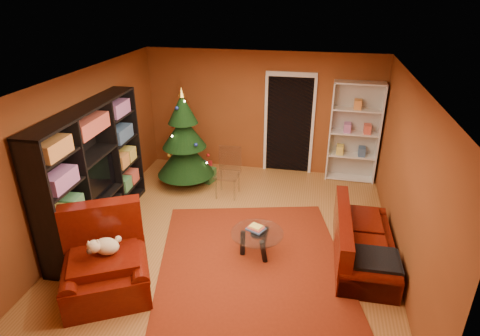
% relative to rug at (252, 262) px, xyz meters
% --- Properties ---
extents(floor, '(5.00, 5.50, 0.05)m').
position_rel_rug_xyz_m(floor, '(-0.39, 0.66, -0.03)').
color(floor, '#98612C').
rests_on(floor, ground).
extents(ceiling, '(5.00, 5.50, 0.05)m').
position_rel_rug_xyz_m(ceiling, '(-0.39, 0.66, 2.62)').
color(ceiling, silver).
rests_on(ceiling, wall_back).
extents(wall_back, '(5.00, 0.05, 2.60)m').
position_rel_rug_xyz_m(wall_back, '(-0.39, 3.43, 1.29)').
color(wall_back, brown).
rests_on(wall_back, ground).
extents(wall_left, '(0.05, 5.50, 2.60)m').
position_rel_rug_xyz_m(wall_left, '(-2.92, 0.66, 1.29)').
color(wall_left, brown).
rests_on(wall_left, ground).
extents(wall_right, '(0.05, 5.50, 2.60)m').
position_rel_rug_xyz_m(wall_right, '(2.13, 0.66, 1.29)').
color(wall_right, brown).
rests_on(wall_right, ground).
extents(doorway, '(1.06, 0.60, 2.16)m').
position_rel_rug_xyz_m(doorway, '(0.21, 3.39, 1.04)').
color(doorway, black).
rests_on(doorway, floor).
extents(rug, '(3.38, 3.72, 0.02)m').
position_rel_rug_xyz_m(rug, '(0.00, 0.00, 0.00)').
color(rug, maroon).
rests_on(rug, floor).
extents(media_unit, '(0.50, 2.78, 2.13)m').
position_rel_rug_xyz_m(media_unit, '(-2.67, 0.43, 1.05)').
color(media_unit, black).
rests_on(media_unit, floor).
extents(christmas_tree, '(1.49, 1.49, 2.06)m').
position_rel_rug_xyz_m(christmas_tree, '(-1.77, 2.29, 0.99)').
color(christmas_tree, black).
rests_on(christmas_tree, floor).
extents(gift_box_teal, '(0.35, 0.35, 0.27)m').
position_rel_rug_xyz_m(gift_box_teal, '(-1.71, 2.88, 0.13)').
color(gift_box_teal, teal).
rests_on(gift_box_teal, floor).
extents(gift_box_green, '(0.36, 0.36, 0.29)m').
position_rel_rug_xyz_m(gift_box_green, '(-1.39, 2.51, 0.14)').
color(gift_box_green, '#27602A').
rests_on(gift_box_green, floor).
extents(gift_box_red, '(0.27, 0.27, 0.22)m').
position_rel_rug_xyz_m(gift_box_red, '(-1.52, 2.97, 0.10)').
color(gift_box_red, maroon).
rests_on(gift_box_red, floor).
extents(white_bookshelf, '(1.00, 0.39, 2.14)m').
position_rel_rug_xyz_m(white_bookshelf, '(1.56, 3.23, 1.03)').
color(white_bookshelf, white).
rests_on(white_bookshelf, floor).
extents(armchair, '(1.59, 1.59, 0.92)m').
position_rel_rug_xyz_m(armchair, '(-1.80, -0.99, 0.45)').
color(armchair, '#470C05').
rests_on(armchair, rug).
extents(dog, '(0.49, 0.45, 0.30)m').
position_rel_rug_xyz_m(dog, '(-1.78, -0.92, 0.68)').
color(dog, beige).
rests_on(dog, armchair).
extents(sofa, '(0.84, 1.84, 0.79)m').
position_rel_rug_xyz_m(sofa, '(1.63, 0.39, 0.38)').
color(sofa, '#470C05').
rests_on(sofa, rug).
extents(coffee_table, '(1.06, 1.06, 0.50)m').
position_rel_rug_xyz_m(coffee_table, '(0.04, 0.20, 0.20)').
color(coffee_table, gray).
rests_on(coffee_table, rug).
extents(acrylic_chair, '(0.46, 0.50, 0.87)m').
position_rel_rug_xyz_m(acrylic_chair, '(-0.83, 1.99, 0.43)').
color(acrylic_chair, '#66605B').
rests_on(acrylic_chair, rug).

